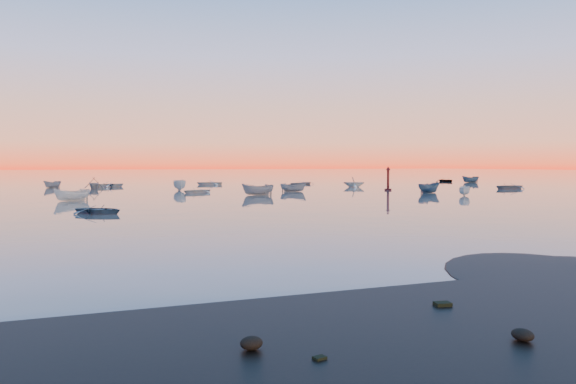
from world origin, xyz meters
TOP-DOWN VIEW (x-y plane):
  - ground at (0.00, 100.00)m, footprint 600.00×600.00m
  - mud_lobes at (0.00, -1.00)m, footprint 140.00×6.00m
  - moored_fleet at (0.00, 53.00)m, footprint 124.00×58.00m
  - boat_near_left at (-12.14, 25.31)m, footprint 3.58×3.63m
  - boat_near_center at (27.00, 41.03)m, footprint 2.64×4.07m
  - channel_marker at (26.30, 49.35)m, footprint 0.95×0.95m

SIDE VIEW (x-z plane):
  - ground at x=0.00m, z-range 0.00..0.00m
  - moored_fleet at x=0.00m, z-range -0.60..0.60m
  - boat_near_left at x=-12.14m, z-range -0.45..0.45m
  - boat_near_center at x=27.00m, z-range -0.65..0.65m
  - mud_lobes at x=0.00m, z-range -0.03..0.05m
  - channel_marker at x=26.30m, z-range -0.35..3.01m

